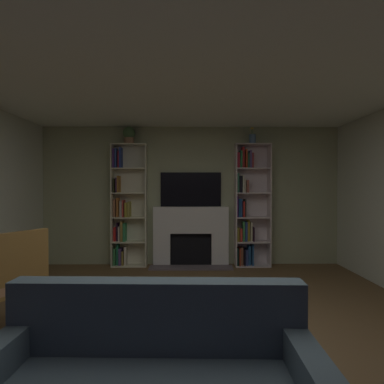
% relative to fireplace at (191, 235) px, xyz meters
% --- Properties ---
extents(ground_plane, '(7.88, 7.88, 0.00)m').
position_rel_fireplace_xyz_m(ground_plane, '(0.00, -3.18, -0.55)').
color(ground_plane, brown).
extents(wall_back_accent, '(5.53, 0.06, 2.53)m').
position_rel_fireplace_xyz_m(wall_back_accent, '(0.00, 0.13, 0.71)').
color(wall_back_accent, '#A1A880').
rests_on(wall_back_accent, ground_plane).
extents(ceiling, '(5.53, 6.68, 0.06)m').
position_rel_fireplace_xyz_m(ceiling, '(0.00, -3.18, 2.01)').
color(ceiling, white).
rests_on(ceiling, wall_back_accent).
extents(fireplace, '(1.45, 0.48, 1.06)m').
position_rel_fireplace_xyz_m(fireplace, '(0.00, 0.00, 0.00)').
color(fireplace, silver).
rests_on(fireplace, ground_plane).
extents(tv, '(1.10, 0.06, 0.62)m').
position_rel_fireplace_xyz_m(tv, '(0.00, 0.07, 0.83)').
color(tv, black).
rests_on(tv, fireplace).
extents(bookshelf_left, '(0.62, 0.27, 2.19)m').
position_rel_fireplace_xyz_m(bookshelf_left, '(-1.17, 0.00, 0.48)').
color(bookshelf_left, beige).
rests_on(bookshelf_left, ground_plane).
extents(bookshelf_right, '(0.62, 0.30, 2.19)m').
position_rel_fireplace_xyz_m(bookshelf_right, '(1.03, -0.01, 0.51)').
color(bookshelf_right, silver).
rests_on(bookshelf_right, ground_plane).
extents(potted_plant, '(0.22, 0.22, 0.31)m').
position_rel_fireplace_xyz_m(potted_plant, '(-1.11, -0.05, 1.80)').
color(potted_plant, '#9F7353').
rests_on(potted_plant, bookshelf_left).
extents(vase_with_flowers, '(0.12, 0.12, 0.30)m').
position_rel_fireplace_xyz_m(vase_with_flowers, '(1.11, -0.05, 1.74)').
color(vase_with_flowers, '#5578A1').
rests_on(vase_with_flowers, bookshelf_right).
extents(armchair, '(0.82, 0.83, 1.01)m').
position_rel_fireplace_xyz_m(armchair, '(-1.80, -2.84, -0.01)').
color(armchair, olive).
rests_on(armchair, ground_plane).
extents(coffee_table, '(0.85, 0.51, 0.40)m').
position_rel_fireplace_xyz_m(coffee_table, '(-0.24, -3.58, -0.21)').
color(coffee_table, brown).
rests_on(coffee_table, ground_plane).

